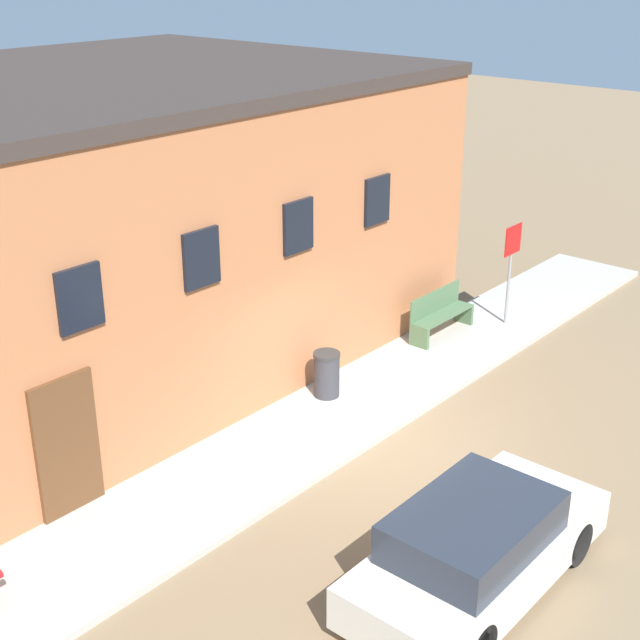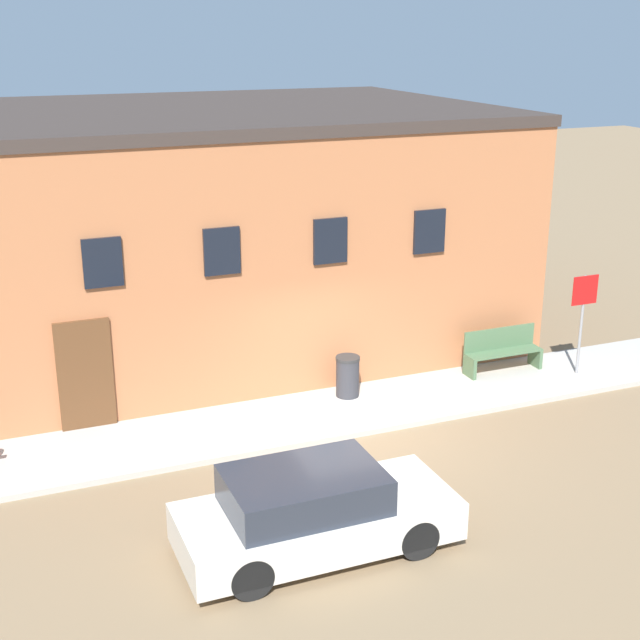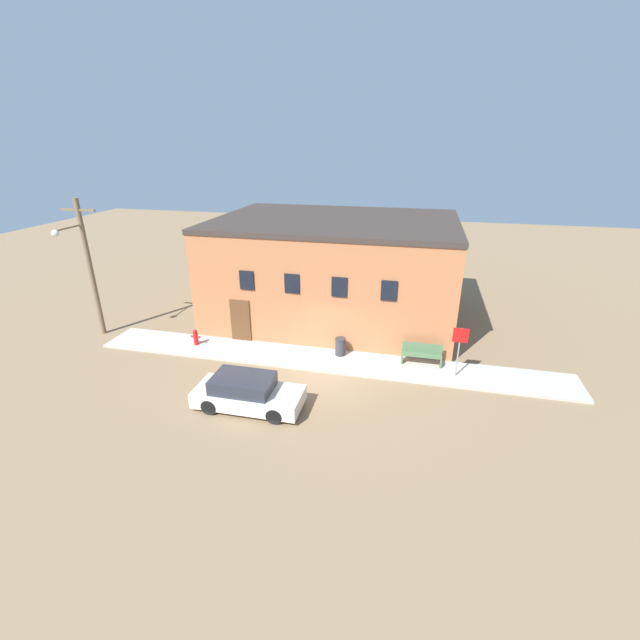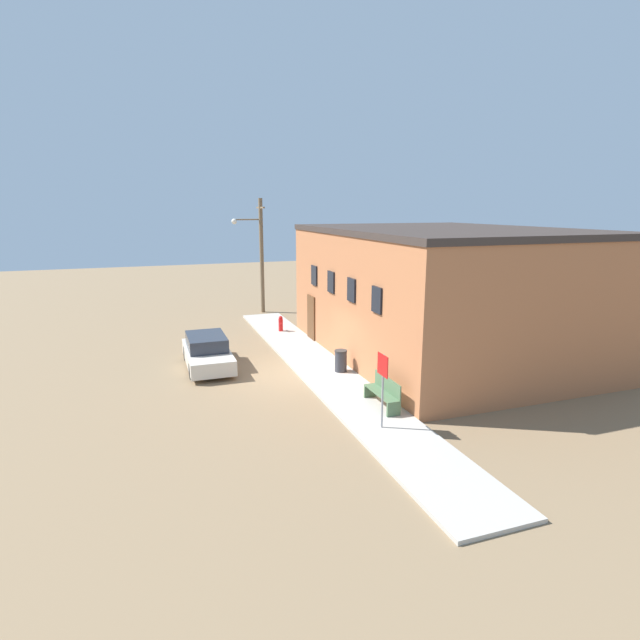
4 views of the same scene
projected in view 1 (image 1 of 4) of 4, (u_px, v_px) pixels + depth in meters
ground_plane at (377, 444)px, 14.70m from camera, size 80.00×80.00×0.00m
sidewalk at (327, 421)px, 15.33m from camera, size 21.43×2.14×0.11m
brick_building at (83, 218)px, 17.23m from camera, size 12.64×9.30×5.45m
stop_sign at (511, 256)px, 18.57m from camera, size 0.62×0.06×2.18m
bench at (440, 313)px, 18.45m from camera, size 1.74×0.44×0.93m
trash_bin at (327, 374)px, 15.92m from camera, size 0.49×0.49×0.84m
parked_car at (477, 548)px, 11.21m from camera, size 4.02×1.67×1.27m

